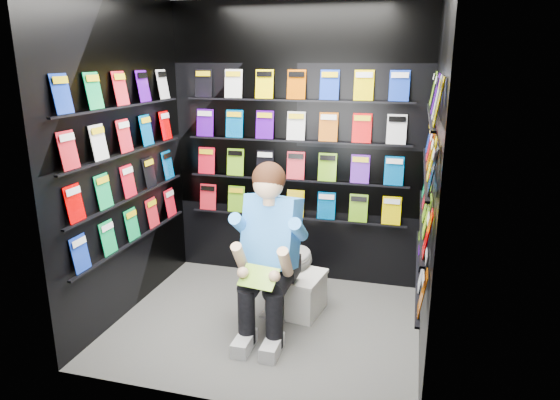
# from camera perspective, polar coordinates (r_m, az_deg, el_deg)

# --- Properties ---
(floor) EXTENTS (2.40, 2.40, 0.00)m
(floor) POSITION_cam_1_polar(r_m,az_deg,el_deg) (4.19, -1.53, -13.93)
(floor) COLOR #575755
(floor) RESTS_ON ground
(wall_back) EXTENTS (2.40, 0.04, 2.60)m
(wall_back) POSITION_cam_1_polar(r_m,az_deg,el_deg) (4.67, 1.91, 6.20)
(wall_back) COLOR black
(wall_back) RESTS_ON floor
(wall_front) EXTENTS (2.40, 0.04, 2.60)m
(wall_front) POSITION_cam_1_polar(r_m,az_deg,el_deg) (2.81, -7.62, -0.38)
(wall_front) COLOR black
(wall_front) RESTS_ON floor
(wall_left) EXTENTS (0.04, 2.00, 2.60)m
(wall_left) POSITION_cam_1_polar(r_m,az_deg,el_deg) (4.23, -17.49, 4.46)
(wall_left) COLOR black
(wall_left) RESTS_ON floor
(wall_right) EXTENTS (0.04, 2.00, 2.60)m
(wall_right) POSITION_cam_1_polar(r_m,az_deg,el_deg) (3.57, 17.10, 2.52)
(wall_right) COLOR black
(wall_right) RESTS_ON floor
(comics_back) EXTENTS (2.10, 0.06, 1.37)m
(comics_back) POSITION_cam_1_polar(r_m,az_deg,el_deg) (4.64, 1.83, 6.20)
(comics_back) COLOR red
(comics_back) RESTS_ON wall_back
(comics_left) EXTENTS (0.06, 1.70, 1.37)m
(comics_left) POSITION_cam_1_polar(r_m,az_deg,el_deg) (4.21, -17.15, 4.52)
(comics_left) COLOR red
(comics_left) RESTS_ON wall_left
(comics_right) EXTENTS (0.06, 1.70, 1.37)m
(comics_right) POSITION_cam_1_polar(r_m,az_deg,el_deg) (3.57, 16.63, 2.64)
(comics_right) COLOR red
(comics_right) RESTS_ON wall_right
(toilet) EXTENTS (0.53, 0.81, 0.73)m
(toilet) POSITION_cam_1_polar(r_m,az_deg,el_deg) (4.32, 0.54, -7.50)
(toilet) COLOR white
(toilet) RESTS_ON floor
(longbox) EXTENTS (0.29, 0.44, 0.31)m
(longbox) POSITION_cam_1_polar(r_m,az_deg,el_deg) (4.28, 3.02, -10.93)
(longbox) COLOR white
(longbox) RESTS_ON floor
(longbox_lid) EXTENTS (0.31, 0.47, 0.03)m
(longbox_lid) POSITION_cam_1_polar(r_m,az_deg,el_deg) (4.20, 3.06, -8.85)
(longbox_lid) COLOR white
(longbox_lid) RESTS_ON longbox
(reader) EXTENTS (0.68, 0.89, 1.50)m
(reader) POSITION_cam_1_polar(r_m,az_deg,el_deg) (3.83, -0.90, -3.76)
(reader) COLOR blue
(reader) RESTS_ON toilet
(held_comic) EXTENTS (0.30, 0.20, 0.12)m
(held_comic) POSITION_cam_1_polar(r_m,az_deg,el_deg) (3.60, -2.45, -8.80)
(held_comic) COLOR green
(held_comic) RESTS_ON reader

